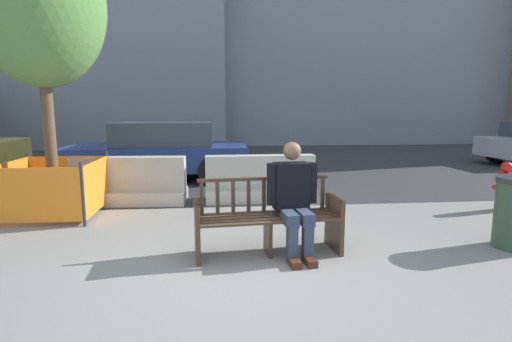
{
  "coord_description": "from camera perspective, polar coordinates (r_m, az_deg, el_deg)",
  "views": [
    {
      "loc": [
        -0.23,
        -4.03,
        1.72
      ],
      "look_at": [
        0.33,
        1.93,
        0.75
      ],
      "focal_mm": 28.0,
      "sensor_mm": 36.0,
      "label": 1
    }
  ],
  "objects": [
    {
      "name": "seated_person",
      "position": [
        4.65,
        5.36,
        -3.62
      ],
      "size": [
        0.59,
        0.75,
        1.31
      ],
      "color": "black",
      "rests_on": "ground"
    },
    {
      "name": "jersey_barrier_left",
      "position": [
        7.49,
        -17.65,
        -1.86
      ],
      "size": [
        2.03,
        0.77,
        0.84
      ],
      "color": "#ADA89E",
      "rests_on": "ground"
    },
    {
      "name": "ground_plane",
      "position": [
        4.39,
        -2.01,
        -13.88
      ],
      "size": [
        200.0,
        200.0,
        0.0
      ],
      "primitive_type": "plane",
      "color": "gray"
    },
    {
      "name": "street_asphalt",
      "position": [
        12.85,
        -4.27,
        1.49
      ],
      "size": [
        120.0,
        12.0,
        0.01
      ],
      "primitive_type": "cube",
      "color": "#333335",
      "rests_on": "ground"
    },
    {
      "name": "car_sedan_far",
      "position": [
        9.73,
        -13.65,
        2.87
      ],
      "size": [
        4.2,
        2.06,
        1.36
      ],
      "color": "navy",
      "rests_on": "ground"
    },
    {
      "name": "jersey_barrier_centre",
      "position": [
        7.36,
        0.6,
        -1.6
      ],
      "size": [
        2.01,
        0.73,
        0.84
      ],
      "color": "#ADA89E",
      "rests_on": "ground"
    },
    {
      "name": "street_bench",
      "position": [
        4.71,
        1.65,
        -7.11
      ],
      "size": [
        1.73,
        0.68,
        0.88
      ],
      "color": "#473323",
      "rests_on": "ground"
    },
    {
      "name": "construction_fence",
      "position": [
        7.07,
        -26.91,
        -1.98
      ],
      "size": [
        1.36,
        1.36,
        0.94
      ],
      "color": "#2D2D33",
      "rests_on": "ground"
    },
    {
      "name": "street_tree",
      "position": [
        7.11,
        -28.59,
        20.08
      ],
      "size": [
        1.9,
        1.9,
        4.43
      ],
      "color": "brown",
      "rests_on": "ground"
    },
    {
      "name": "fire_hydrant",
      "position": [
        7.83,
        31.98,
        -2.03
      ],
      "size": [
        0.4,
        0.22,
        0.82
      ],
      "color": "red",
      "rests_on": "ground"
    }
  ]
}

